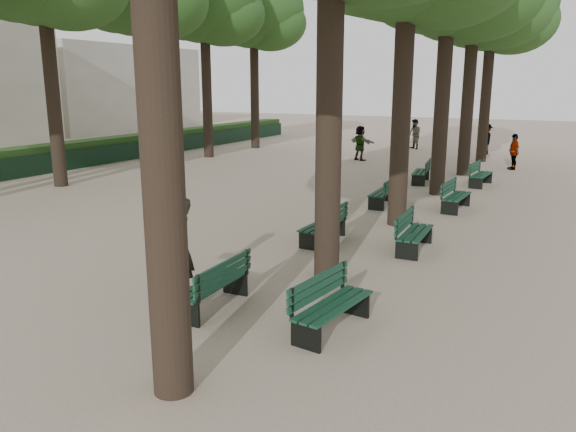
% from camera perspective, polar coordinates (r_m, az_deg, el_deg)
% --- Properties ---
extents(ground, '(120.00, 120.00, 0.00)m').
position_cam_1_polar(ground, '(10.07, -11.08, -9.82)').
color(ground, tan).
rests_on(ground, ground).
extents(tree_central_5, '(6.00, 6.00, 9.95)m').
position_cam_1_polar(tree_central_5, '(30.74, 20.12, 19.54)').
color(tree_central_5, '#33261C').
rests_on(tree_central_5, ground).
extents(tree_far_5, '(6.00, 6.00, 10.45)m').
position_cam_1_polar(tree_far_5, '(35.34, -3.52, 20.17)').
color(tree_far_5, '#33261C').
rests_on(tree_far_5, ground).
extents(bench_left_0, '(0.61, 1.81, 0.92)m').
position_cam_1_polar(bench_left_0, '(10.14, -7.72, -7.87)').
color(bench_left_0, black).
rests_on(bench_left_0, ground).
extents(bench_left_1, '(0.64, 1.82, 0.92)m').
position_cam_1_polar(bench_left_1, '(14.20, 3.55, -1.58)').
color(bench_left_1, black).
rests_on(bench_left_1, ground).
extents(bench_left_2, '(0.64, 1.82, 0.92)m').
position_cam_1_polar(bench_left_2, '(18.65, 9.62, 1.86)').
color(bench_left_2, black).
rests_on(bench_left_2, ground).
extents(bench_left_3, '(0.81, 1.86, 0.92)m').
position_cam_1_polar(bench_left_3, '(23.28, 13.32, 3.96)').
color(bench_left_3, black).
rests_on(bench_left_3, ground).
extents(bench_right_0, '(0.81, 1.86, 0.92)m').
position_cam_1_polar(bench_right_0, '(9.21, 4.55, -10.03)').
color(bench_right_0, black).
rests_on(bench_right_0, ground).
extents(bench_right_1, '(0.64, 1.82, 0.92)m').
position_cam_1_polar(bench_right_1, '(13.77, 12.74, -2.37)').
color(bench_right_1, black).
rests_on(bench_right_1, ground).
extents(bench_right_2, '(0.66, 1.83, 0.92)m').
position_cam_1_polar(bench_right_2, '(18.52, 16.71, 1.40)').
color(bench_right_2, black).
rests_on(bench_right_2, ground).
extents(bench_right_3, '(0.71, 1.84, 0.92)m').
position_cam_1_polar(bench_right_3, '(23.26, 18.99, 3.58)').
color(bench_right_3, black).
rests_on(bench_right_3, ground).
extents(man_with_map, '(0.75, 0.86, 1.93)m').
position_cam_1_polar(man_with_map, '(10.49, -10.92, -3.27)').
color(man_with_map, black).
rests_on(man_with_map, ground).
extents(pedestrian_a, '(0.90, 0.85, 1.81)m').
position_cam_1_polar(pedestrian_a, '(35.31, 12.74, 8.11)').
color(pedestrian_a, '#262628').
rests_on(pedestrian_a, ground).
extents(pedestrian_b, '(0.41, 1.14, 1.74)m').
position_cam_1_polar(pedestrian_b, '(33.77, 19.49, 7.39)').
color(pedestrian_b, '#262628').
rests_on(pedestrian_b, ground).
extents(pedestrian_e, '(1.64, 1.08, 1.79)m').
position_cam_1_polar(pedestrian_e, '(29.61, 7.34, 7.36)').
color(pedestrian_e, '#262628').
rests_on(pedestrian_e, ground).
extents(pedestrian_c, '(0.75, 1.02, 1.66)m').
position_cam_1_polar(pedestrian_c, '(28.15, 21.95, 6.07)').
color(pedestrian_c, '#262628').
rests_on(pedestrian_c, ground).
extents(pedestrian_d, '(0.87, 0.47, 1.68)m').
position_cam_1_polar(pedestrian_d, '(33.59, 11.55, 7.80)').
color(pedestrian_d, '#262628').
rests_on(pedestrian_d, ground).
extents(fence, '(0.08, 42.00, 0.90)m').
position_cam_1_polar(fence, '(27.90, -21.54, 5.26)').
color(fence, black).
rests_on(fence, ground).
extents(hedge, '(1.20, 42.00, 1.20)m').
position_cam_1_polar(hedge, '(28.41, -22.51, 5.61)').
color(hedge, '#1D3F16').
rests_on(hedge, ground).
extents(building_far, '(12.00, 16.00, 7.00)m').
position_cam_1_polar(building_far, '(53.80, -19.43, 12.14)').
color(building_far, '#B7B2A3').
rests_on(building_far, ground).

